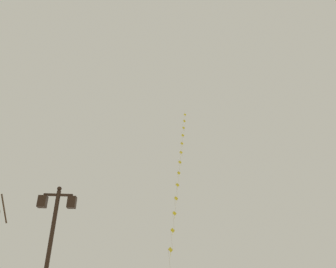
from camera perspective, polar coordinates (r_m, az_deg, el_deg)
twin_lantern_lamp_post at (r=11.21m, az=-21.10°, el=-16.66°), size 1.28×0.28×4.86m
kite_train at (r=34.68m, az=2.07°, el=-7.33°), size 4.75×15.78×25.55m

